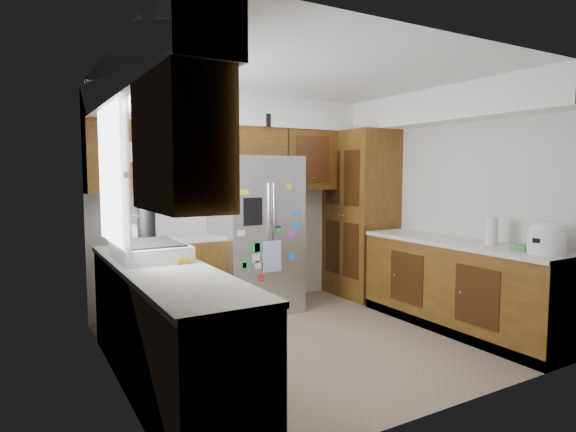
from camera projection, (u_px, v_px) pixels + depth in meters
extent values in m
plane|color=gray|center=(312.00, 340.00, 4.64)|extent=(3.60, 3.60, 0.00)
cube|color=silver|center=(241.00, 202.00, 5.91)|extent=(3.60, 0.04, 2.50)
cube|color=silver|center=(113.00, 221.00, 3.63)|extent=(0.04, 3.20, 2.50)
cube|color=silver|center=(446.00, 205.00, 5.43)|extent=(0.04, 3.20, 2.50)
cube|color=silver|center=(445.00, 228.00, 3.15)|extent=(3.60, 0.04, 2.50)
cube|color=white|center=(313.00, 75.00, 4.42)|extent=(3.60, 3.20, 0.02)
cube|color=white|center=(247.00, 112.00, 5.65)|extent=(3.60, 0.38, 0.35)
cube|color=white|center=(134.00, 78.00, 3.63)|extent=(0.38, 3.20, 0.35)
cube|color=white|center=(437.00, 107.00, 5.24)|extent=(0.38, 3.20, 0.35)
cube|color=#492D0E|center=(151.00, 158.00, 5.15)|extent=(1.33, 0.34, 0.75)
cube|color=#492D0E|center=(326.00, 160.00, 6.28)|extent=(1.33, 0.34, 0.75)
cube|color=#492D0E|center=(180.00, 143.00, 2.68)|extent=(0.34, 0.85, 0.75)
cube|color=white|center=(110.00, 174.00, 3.69)|extent=(0.02, 0.90, 1.05)
cube|color=white|center=(115.00, 174.00, 3.71)|extent=(0.01, 1.02, 1.15)
cube|color=#2132C1|center=(165.00, 172.00, 5.05)|extent=(0.16, 0.02, 0.22)
cube|color=beige|center=(131.00, 152.00, 4.86)|extent=(0.16, 0.02, 0.20)
cube|color=#492D0E|center=(166.00, 330.00, 3.59)|extent=(0.60, 2.60, 0.88)
cube|color=#492D0E|center=(185.00, 279.00, 5.31)|extent=(0.75, 0.60, 0.88)
cube|color=silver|center=(164.00, 269.00, 3.55)|extent=(0.63, 2.60, 0.04)
cube|color=silver|center=(184.00, 238.00, 5.27)|extent=(0.75, 0.60, 0.04)
cube|color=black|center=(167.00, 380.00, 3.63)|extent=(0.60, 2.60, 0.10)
cube|color=white|center=(252.00, 357.00, 3.01)|extent=(0.01, 0.58, 0.80)
cube|color=#492D0E|center=(459.00, 287.00, 4.94)|extent=(0.60, 2.25, 0.88)
cube|color=silver|center=(461.00, 243.00, 4.90)|extent=(0.63, 2.25, 0.04)
cube|color=black|center=(458.00, 324.00, 4.98)|extent=(0.60, 2.25, 0.10)
cube|color=#492D0E|center=(360.00, 214.00, 6.29)|extent=(0.60, 0.90, 2.15)
cube|color=#A3A3A8|center=(256.00, 234.00, 5.60)|extent=(0.90, 0.75, 1.80)
cylinder|color=silver|center=(269.00, 225.00, 5.24)|extent=(0.02, 0.02, 0.90)
cylinder|color=silver|center=(274.00, 224.00, 5.27)|extent=(0.02, 0.02, 0.90)
cube|color=black|center=(253.00, 212.00, 5.14)|extent=(0.22, 0.01, 0.30)
cube|color=white|center=(272.00, 256.00, 5.27)|extent=(0.22, 0.01, 0.34)
cube|color=white|center=(267.00, 257.00, 5.26)|extent=(0.11, 0.00, 0.10)
cube|color=white|center=(258.00, 265.00, 5.22)|extent=(0.08, 0.00, 0.09)
cube|color=orange|center=(264.00, 260.00, 5.25)|extent=(0.07, 0.00, 0.08)
cube|color=green|center=(277.00, 230.00, 5.30)|extent=(0.11, 0.00, 0.08)
cube|color=#8C4C99|center=(276.00, 224.00, 5.29)|extent=(0.11, 0.00, 0.08)
cube|color=#8C4C99|center=(291.00, 235.00, 5.40)|extent=(0.11, 0.00, 0.08)
cube|color=black|center=(276.00, 266.00, 5.33)|extent=(0.10, 0.00, 0.09)
cube|color=red|center=(262.00, 278.00, 5.25)|extent=(0.07, 0.00, 0.08)
cube|color=green|center=(253.00, 248.00, 5.17)|extent=(0.10, 0.00, 0.10)
cube|color=green|center=(244.00, 265.00, 5.13)|extent=(0.06, 0.00, 0.11)
cube|color=yellow|center=(244.00, 192.00, 5.07)|extent=(0.11, 0.00, 0.05)
cube|color=white|center=(256.00, 258.00, 5.20)|extent=(0.09, 0.00, 0.09)
cube|color=blue|center=(296.00, 213.00, 5.41)|extent=(0.11, 0.00, 0.07)
cube|color=white|center=(241.00, 233.00, 5.09)|extent=(0.09, 0.00, 0.06)
cube|color=green|center=(247.00, 265.00, 5.15)|extent=(0.10, 0.00, 0.05)
cube|color=green|center=(259.00, 248.00, 5.21)|extent=(0.08, 0.00, 0.12)
cube|color=blue|center=(297.00, 226.00, 5.43)|extent=(0.10, 0.00, 0.09)
cube|color=blue|center=(292.00, 257.00, 5.42)|extent=(0.09, 0.00, 0.09)
cube|color=yellow|center=(289.00, 186.00, 5.34)|extent=(0.06, 0.00, 0.07)
cube|color=white|center=(257.00, 248.00, 5.19)|extent=(0.06, 0.00, 0.10)
cube|color=#492D0E|center=(247.00, 142.00, 5.70)|extent=(0.96, 0.34, 0.35)
sphere|color=#283CB6|center=(228.00, 113.00, 5.51)|extent=(0.29, 0.29, 0.29)
cylinder|color=black|center=(264.00, 121.00, 5.69)|extent=(0.26, 0.26, 0.15)
ellipsoid|color=#333338|center=(264.00, 115.00, 5.69)|extent=(0.24, 0.24, 0.11)
cube|color=white|center=(150.00, 251.00, 3.89)|extent=(0.52, 0.70, 0.12)
cube|color=black|center=(150.00, 243.00, 3.89)|extent=(0.44, 0.60, 0.02)
cylinder|color=silver|center=(124.00, 233.00, 3.78)|extent=(0.02, 0.02, 0.30)
cylinder|color=silver|center=(131.00, 216.00, 3.80)|extent=(0.16, 0.02, 0.02)
cube|color=gold|center=(181.00, 260.00, 3.72)|extent=(0.10, 0.18, 0.04)
cube|color=black|center=(147.00, 244.00, 4.36)|extent=(0.18, 0.14, 0.10)
cylinder|color=black|center=(147.00, 223.00, 4.35)|extent=(0.16, 0.16, 0.28)
cylinder|color=#A3A3A8|center=(120.00, 237.00, 4.48)|extent=(0.14, 0.14, 0.20)
sphere|color=white|center=(131.00, 233.00, 4.72)|extent=(0.20, 0.20, 0.20)
cube|color=#3F72B2|center=(116.00, 233.00, 4.81)|extent=(0.14, 0.10, 0.18)
cube|color=#BFB28C|center=(130.00, 234.00, 4.88)|extent=(0.10, 0.08, 0.14)
cylinder|color=white|center=(139.00, 246.00, 4.21)|extent=(0.08, 0.08, 0.11)
cylinder|color=white|center=(547.00, 242.00, 4.11)|extent=(0.32, 0.32, 0.21)
ellipsoid|color=white|center=(548.00, 229.00, 4.10)|extent=(0.31, 0.31, 0.14)
cube|color=black|center=(537.00, 240.00, 4.04)|extent=(0.04, 0.06, 0.04)
cylinder|color=white|center=(491.00, 231.00, 4.64)|extent=(0.12, 0.12, 0.27)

